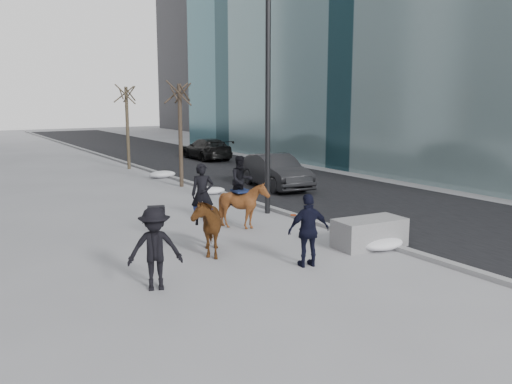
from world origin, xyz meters
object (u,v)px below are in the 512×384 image
mounted_left (205,220)px  mounted_right (243,200)px  planter (369,233)px  car_near (275,171)px

mounted_left → mounted_right: 2.82m
planter → car_near: 9.72m
planter → mounted_right: 4.04m
car_near → mounted_right: mounted_right is taller
mounted_left → car_near: bearing=46.0°
mounted_left → planter: bearing=-24.1°
mounted_left → mounted_right: (2.19, 1.78, 0.03)m
planter → mounted_left: 4.42m
planter → mounted_left: bearing=155.9°
mounted_right → planter: bearing=-63.0°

